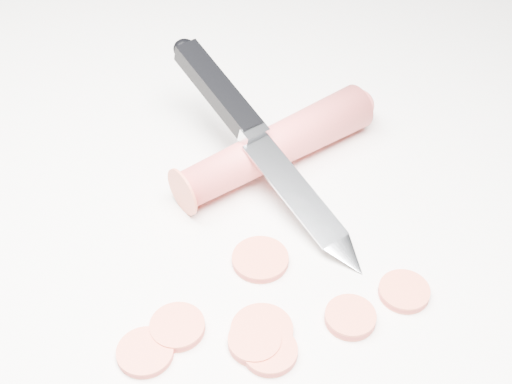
{
  "coord_description": "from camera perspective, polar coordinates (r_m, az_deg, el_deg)",
  "views": [
    {
      "loc": [
        -0.02,
        -0.33,
        0.39
      ],
      "look_at": [
        0.01,
        0.05,
        0.02
      ],
      "focal_mm": 50.0,
      "sensor_mm": 36.0,
      "label": 1
    }
  ],
  "objects": [
    {
      "name": "carrot_slice_0",
      "position": [
        0.47,
        -8.86,
        -12.55
      ],
      "size": [
        0.04,
        0.04,
        0.01
      ],
      "primitive_type": "cylinder",
      "color": "#DC573C",
      "rests_on": "ground"
    },
    {
      "name": "carrot_slice_6",
      "position": [
        0.46,
        -0.11,
        -11.86
      ],
      "size": [
        0.03,
        0.03,
        0.01
      ],
      "primitive_type": "cylinder",
      "color": "#DC573C",
      "rests_on": "ground"
    },
    {
      "name": "carrot",
      "position": [
        0.57,
        1.6,
        3.7
      ],
      "size": [
        0.17,
        0.12,
        0.03
      ],
      "primitive_type": "cylinder",
      "rotation": [
        1.57,
        0.0,
        -1.01
      ],
      "color": "#D34442",
      "rests_on": "ground"
    },
    {
      "name": "carrot_slice_2",
      "position": [
        0.51,
        0.34,
        -5.41
      ],
      "size": [
        0.04,
        0.04,
        0.01
      ],
      "primitive_type": "cylinder",
      "color": "#DC573C",
      "rests_on": "ground"
    },
    {
      "name": "kitchen_knife",
      "position": [
        0.54,
        0.67,
        3.84
      ],
      "size": [
        0.15,
        0.22,
        0.08
      ],
      "primitive_type": null,
      "color": "silver",
      "rests_on": "ground"
    },
    {
      "name": "carrot_slice_1",
      "position": [
        0.46,
        1.11,
        -12.62
      ],
      "size": [
        0.04,
        0.04,
        0.01
      ],
      "primitive_type": "cylinder",
      "color": "#DC573C",
      "rests_on": "ground"
    },
    {
      "name": "carrot_slice_5",
      "position": [
        0.47,
        0.48,
        -11.03
      ],
      "size": [
        0.04,
        0.04,
        0.01
      ],
      "primitive_type": "cylinder",
      "color": "#DC573C",
      "rests_on": "ground"
    },
    {
      "name": "carrot_slice_4",
      "position": [
        0.5,
        11.77,
        -7.8
      ],
      "size": [
        0.03,
        0.03,
        0.01
      ],
      "primitive_type": "cylinder",
      "color": "#DC573C",
      "rests_on": "ground"
    },
    {
      "name": "carrot_slice_8",
      "position": [
        0.47,
        -6.31,
        -10.67
      ],
      "size": [
        0.04,
        0.04,
        0.01
      ],
      "primitive_type": "cylinder",
      "color": "#DC573C",
      "rests_on": "ground"
    },
    {
      "name": "ground",
      "position": [
        0.51,
        -0.59,
        -5.83
      ],
      "size": [
        2.4,
        2.4,
        0.0
      ],
      "primitive_type": "plane",
      "color": "white",
      "rests_on": "ground"
    },
    {
      "name": "carrot_slice_3",
      "position": [
        0.48,
        7.55,
        -9.91
      ],
      "size": [
        0.03,
        0.03,
        0.01
      ],
      "primitive_type": "cylinder",
      "color": "#DC573C",
      "rests_on": "ground"
    }
  ]
}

